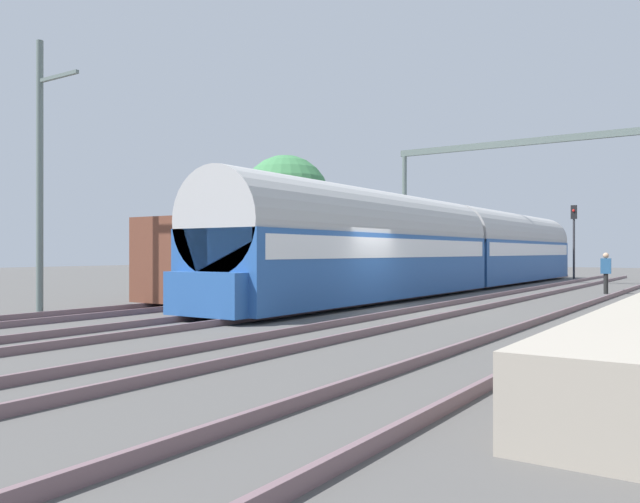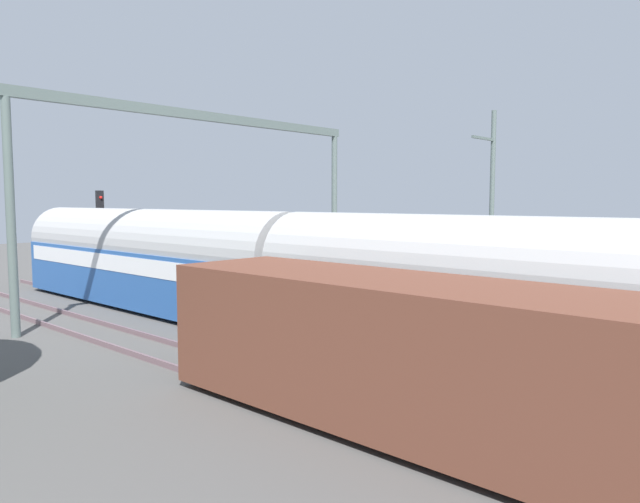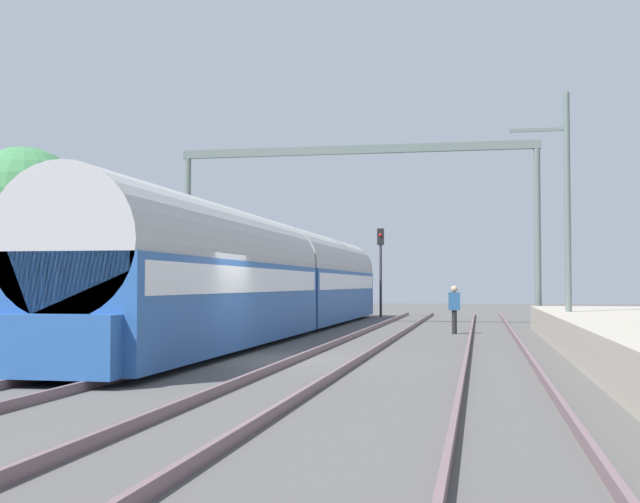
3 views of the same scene
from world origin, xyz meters
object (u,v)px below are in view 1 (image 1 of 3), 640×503
at_px(passenger_train, 455,247).
at_px(catenary_gantry, 535,175).
at_px(freight_car, 287,259).
at_px(railway_signal_far, 574,231).
at_px(person_crossing, 606,269).

height_order(passenger_train, catenary_gantry, catenary_gantry).
xyz_separation_m(freight_car, railway_signal_far, (5.73, 23.78, 1.63)).
relative_size(passenger_train, catenary_gantry, 2.08).
relative_size(railway_signal_far, catenary_gantry, 0.30).
height_order(freight_car, railway_signal_far, railway_signal_far).
xyz_separation_m(passenger_train, freight_car, (-3.81, -7.91, -0.50)).
xyz_separation_m(passenger_train, catenary_gantry, (1.90, 6.61, 3.89)).
height_order(person_crossing, catenary_gantry, catenary_gantry).
distance_m(freight_car, catenary_gantry, 16.21).
distance_m(person_crossing, railway_signal_far, 15.80).
distance_m(freight_car, railway_signal_far, 24.52).
distance_m(passenger_train, freight_car, 8.79).
height_order(passenger_train, person_crossing, passenger_train).
relative_size(freight_car, catenary_gantry, 0.82).
relative_size(person_crossing, catenary_gantry, 0.11).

